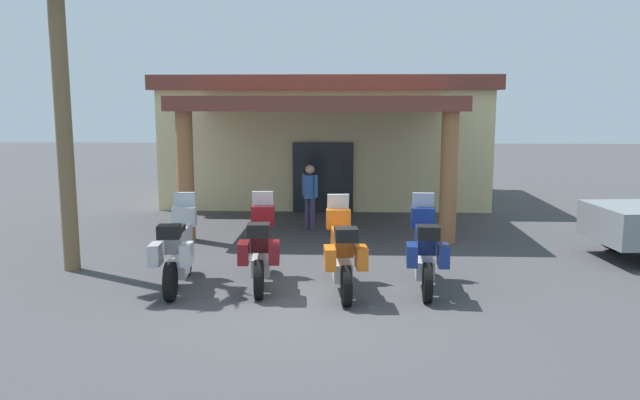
{
  "coord_description": "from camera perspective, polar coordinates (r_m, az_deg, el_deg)",
  "views": [
    {
      "loc": [
        0.72,
        -10.09,
        3.29
      ],
      "look_at": [
        0.14,
        3.17,
        1.2
      ],
      "focal_mm": 35.14,
      "sensor_mm": 36.0,
      "label": 1
    }
  ],
  "objects": [
    {
      "name": "ground_plane",
      "position": [
        10.64,
        -1.52,
        -9.08
      ],
      "size": [
        80.0,
        80.0,
        0.0
      ],
      "primitive_type": "plane",
      "color": "#424244"
    },
    {
      "name": "motel_building",
      "position": [
        21.3,
        0.59,
        5.76
      ],
      "size": [
        10.48,
        10.5,
        4.07
      ],
      "rotation": [
        0.0,
        0.0,
        -0.0
      ],
      "color": "beige",
      "rests_on": "ground_plane"
    },
    {
      "name": "motorcycle_silver",
      "position": [
        11.41,
        -12.84,
        -4.42
      ],
      "size": [
        0.74,
        2.21,
        1.61
      ],
      "rotation": [
        0.0,
        0.0,
        1.66
      ],
      "color": "black",
      "rests_on": "ground_plane"
    },
    {
      "name": "motorcycle_maroon",
      "position": [
        11.29,
        -5.4,
        -4.36
      ],
      "size": [
        0.73,
        2.21,
        1.61
      ],
      "rotation": [
        0.0,
        0.0,
        1.65
      ],
      "color": "black",
      "rests_on": "ground_plane"
    },
    {
      "name": "motorcycle_orange",
      "position": [
        10.9,
        2.03,
        -4.82
      ],
      "size": [
        0.74,
        2.21,
        1.61
      ],
      "rotation": [
        0.0,
        0.0,
        1.67
      ],
      "color": "black",
      "rests_on": "ground_plane"
    },
    {
      "name": "motorcycle_blue",
      "position": [
        11.22,
        9.54,
        -4.54
      ],
      "size": [
        0.72,
        2.21,
        1.61
      ],
      "rotation": [
        0.0,
        0.0,
        1.52
      ],
      "color": "black",
      "rests_on": "ground_plane"
    },
    {
      "name": "pedestrian",
      "position": [
        16.02,
        -0.92,
        0.67
      ],
      "size": [
        0.42,
        0.38,
        1.7
      ],
      "rotation": [
        0.0,
        0.0,
        0.85
      ],
      "color": "#3F334C",
      "rests_on": "ground_plane"
    },
    {
      "name": "palm_tree_roadside",
      "position": [
        13.07,
        -22.84,
        14.96
      ],
      "size": [
        1.98,
        2.01,
        6.36
      ],
      "color": "brown",
      "rests_on": "ground_plane"
    }
  ]
}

